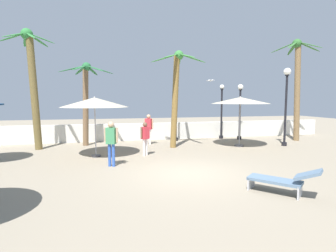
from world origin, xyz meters
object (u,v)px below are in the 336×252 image
object	(u,v)px
palm_tree_0	(176,88)
palm_tree_1	(86,93)
lounge_chair_0	(283,180)
guest_1	(149,126)
seagull_0	(210,80)
palm_tree_3	(297,80)
lamp_post_0	(240,106)
lamp_post_1	(176,107)
lamp_post_2	(222,110)
guest_2	(145,136)
patio_umbrella_3	(95,103)
guest_0	(111,139)
palm_tree_2	(32,77)
lamp_post_3	(286,97)
patio_umbrella_1	(240,101)

from	to	relation	value
palm_tree_0	palm_tree_1	world-z (taller)	palm_tree_0
lounge_chair_0	guest_1	size ratio (longest dim) A/B	1.01
palm_tree_1	seagull_0	distance (m)	8.52
palm_tree_3	lamp_post_0	distance (m)	3.75
lamp_post_1	palm_tree_0	bearing A→B (deg)	-105.08
lamp_post_2	guest_2	distance (m)	7.18
patio_umbrella_3	lounge_chair_0	xyz separation A→B (m)	(5.11, -6.20, -2.05)
guest_0	palm_tree_1	bearing A→B (deg)	102.84
palm_tree_2	lamp_post_2	size ratio (longest dim) A/B	1.72
guest_0	seagull_0	world-z (taller)	seagull_0
guest_1	guest_0	bearing A→B (deg)	-115.54
lamp_post_2	guest_0	xyz separation A→B (m)	(-7.31, -5.89, -0.84)
palm_tree_0	palm_tree_2	xyz separation A→B (m)	(-7.26, 1.10, 0.49)
guest_2	lamp_post_1	bearing A→B (deg)	57.32
lamp_post_1	guest_2	size ratio (longest dim) A/B	2.24
lamp_post_0	lamp_post_3	world-z (taller)	lamp_post_3
lamp_post_2	lamp_post_0	bearing A→B (deg)	-30.93
lounge_chair_0	seagull_0	distance (m)	12.25
guest_0	seagull_0	size ratio (longest dim) A/B	1.43
lounge_chair_0	seagull_0	bearing A→B (deg)	77.32
lamp_post_2	lamp_post_3	xyz separation A→B (m)	(2.25, -3.43, 0.84)
lamp_post_2	guest_0	distance (m)	9.43
palm_tree_2	guest_2	world-z (taller)	palm_tree_2
palm_tree_0	guest_0	size ratio (longest dim) A/B	2.95
palm_tree_3	lounge_chair_0	size ratio (longest dim) A/B	3.58
palm_tree_3	guest_2	bearing A→B (deg)	-166.94
lamp_post_1	guest_2	distance (m)	4.88
lamp_post_0	guest_1	distance (m)	6.21
palm_tree_1	guest_2	bearing A→B (deg)	-52.00
palm_tree_1	lamp_post_3	xyz separation A→B (m)	(10.76, -2.76, -0.20)
lamp_post_2	lamp_post_3	distance (m)	4.19
guest_0	seagull_0	distance (m)	10.47
guest_2	lamp_post_3	bearing A→B (deg)	5.57
lamp_post_0	lamp_post_2	xyz separation A→B (m)	(-1.01, 0.60, -0.26)
patio_umbrella_3	palm_tree_2	size ratio (longest dim) A/B	0.49
lamp_post_3	guest_0	world-z (taller)	lamp_post_3
patio_umbrella_1	palm_tree_2	distance (m)	10.94
palm_tree_1	palm_tree_3	xyz separation A→B (m)	(12.64, -1.25, 0.83)
lamp_post_2	lounge_chair_0	size ratio (longest dim) A/B	2.03
patio_umbrella_1	lamp_post_2	world-z (taller)	lamp_post_2
lamp_post_1	palm_tree_1	bearing A→B (deg)	-175.27
patio_umbrella_3	lamp_post_0	distance (m)	9.56
lamp_post_0	lamp_post_1	bearing A→B (deg)	174.82
palm_tree_0	lamp_post_1	xyz separation A→B (m)	(0.61, 2.25, -1.09)
palm_tree_2	lamp_post_0	bearing A→B (deg)	3.63
lamp_post_1	lamp_post_2	bearing A→B (deg)	4.01
lamp_post_3	lamp_post_0	bearing A→B (deg)	113.87
palm_tree_0	lamp_post_3	world-z (taller)	palm_tree_0
palm_tree_2	palm_tree_3	xyz separation A→B (m)	(15.19, -0.55, 0.08)
guest_2	lamp_post_0	bearing A→B (deg)	28.11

